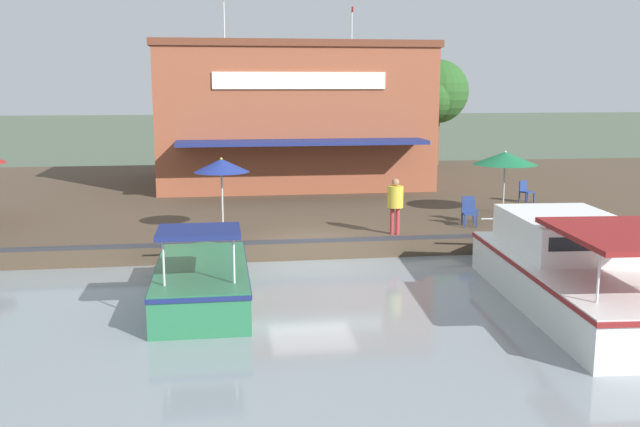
% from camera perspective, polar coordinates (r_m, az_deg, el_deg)
% --- Properties ---
extents(ground_plane, '(220.00, 220.00, 0.00)m').
position_cam_1_polar(ground_plane, '(21.20, -0.69, -3.96)').
color(ground_plane, '#4C5B47').
extents(quay_deck, '(22.00, 56.00, 0.60)m').
position_cam_1_polar(quay_deck, '(31.87, -3.24, 1.37)').
color(quay_deck, '#4C3D2D').
rests_on(quay_deck, ground).
extents(quay_edge_fender, '(0.20, 50.40, 0.10)m').
position_cam_1_polar(quay_edge_fender, '(21.15, -0.73, -2.19)').
color(quay_edge_fender, '#2D2D33').
rests_on(quay_edge_fender, quay_deck).
extents(waterfront_restaurant, '(10.83, 12.26, 8.67)m').
position_cam_1_polar(waterfront_restaurant, '(34.45, -2.45, 7.96)').
color(waterfront_restaurant, brown).
rests_on(waterfront_restaurant, quay_deck).
extents(patio_umbrella_near_quay_edge, '(2.29, 2.29, 2.28)m').
position_cam_1_polar(patio_umbrella_near_quay_edge, '(26.52, 14.59, 4.30)').
color(patio_umbrella_near_quay_edge, '#B7B7B7').
rests_on(patio_umbrella_near_quay_edge, quay_deck).
extents(patio_umbrella_mid_patio_right, '(1.74, 1.74, 2.38)m').
position_cam_1_polar(patio_umbrella_mid_patio_right, '(22.44, -7.89, 3.80)').
color(patio_umbrella_mid_patio_right, '#B7B7B7').
rests_on(patio_umbrella_mid_patio_right, quay_deck).
extents(cafe_chair_facing_river, '(0.48, 0.48, 0.85)m').
position_cam_1_polar(cafe_chair_facing_river, '(24.03, 11.85, 0.14)').
color(cafe_chair_facing_river, navy).
rests_on(cafe_chair_facing_river, quay_deck).
extents(cafe_chair_under_first_umbrella, '(0.44, 0.44, 0.85)m').
position_cam_1_polar(cafe_chair_under_first_umbrella, '(24.84, 11.85, 0.46)').
color(cafe_chair_under_first_umbrella, navy).
rests_on(cafe_chair_under_first_umbrella, quay_deck).
extents(cafe_chair_beside_entrance, '(0.59, 0.59, 0.85)m').
position_cam_1_polar(cafe_chair_beside_entrance, '(29.47, 16.12, 1.79)').
color(cafe_chair_beside_entrance, navy).
rests_on(cafe_chair_beside_entrance, quay_deck).
extents(person_at_quay_edge, '(0.50, 0.50, 1.76)m').
position_cam_1_polar(person_at_quay_edge, '(22.21, 6.04, 1.14)').
color(person_at_quay_edge, '#B23338').
rests_on(person_at_quay_edge, quay_deck).
extents(motorboat_outer_channel, '(9.33, 3.68, 2.20)m').
position_cam_1_polar(motorboat_outer_channel, '(18.44, 19.31, -4.03)').
color(motorboat_outer_channel, white).
rests_on(motorboat_outer_channel, river_water).
extents(motorboat_nearest_quay, '(5.85, 2.17, 2.03)m').
position_cam_1_polar(motorboat_nearest_quay, '(17.70, -9.38, -4.97)').
color(motorboat_nearest_quay, '#287047').
rests_on(motorboat_nearest_quay, river_water).
extents(tree_behind_restaurant, '(3.79, 3.61, 5.66)m').
position_cam_1_polar(tree_behind_restaurant, '(36.31, -6.39, 8.83)').
color(tree_behind_restaurant, brown).
rests_on(tree_behind_restaurant, quay_deck).
extents(tree_upstream_bank, '(3.84, 3.66, 6.07)m').
position_cam_1_polar(tree_upstream_bank, '(41.98, 9.22, 9.46)').
color(tree_upstream_bank, brown).
rests_on(tree_upstream_bank, quay_deck).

